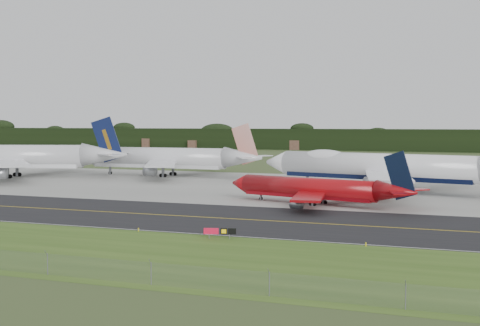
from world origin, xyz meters
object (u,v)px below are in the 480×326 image
Objects in this scene: jet_star_tail at (167,159)px; taxiway_sign at (220,231)px; jet_red_737 at (318,189)px; jet_navy_gold at (12,157)px; jet_ba_747 at (386,167)px.

jet_star_tail reaches higher than taxiway_sign.
jet_navy_gold is (-97.46, 31.04, 2.75)m from jet_red_737.
jet_ba_747 reaches higher than taxiway_sign.
jet_ba_747 is 106.01m from jet_navy_gold.
jet_ba_747 is 1.10× the size of jet_star_tail.
jet_star_tail is (-57.54, 50.10, 2.20)m from jet_red_737.
taxiway_sign is (-3.11, -41.30, -1.95)m from jet_red_737.
taxiway_sign is at bearing -37.48° from jet_navy_gold.
jet_ba_747 is at bearing -1.42° from jet_navy_gold.
jet_ba_747 is at bearing 80.53° from taxiway_sign.
taxiway_sign is (-11.63, -69.71, -4.53)m from jet_ba_747.
jet_star_tail is 13.91× the size of taxiway_sign.
jet_ba_747 is 29.78m from jet_red_737.
jet_red_737 is (-8.52, -28.42, -2.59)m from jet_ba_747.
jet_navy_gold is 1.12× the size of jet_star_tail.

